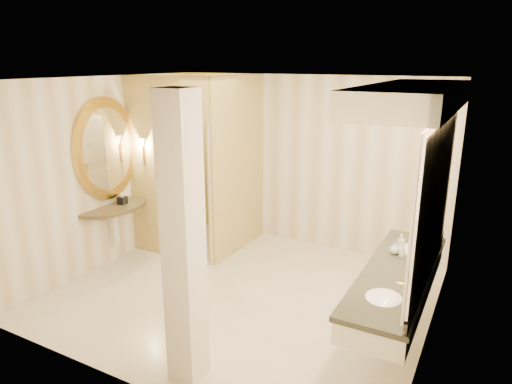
{
  "coord_description": "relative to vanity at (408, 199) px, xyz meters",
  "views": [
    {
      "loc": [
        2.67,
        -4.61,
        2.91
      ],
      "look_at": [
        0.08,
        0.2,
        1.32
      ],
      "focal_mm": 32.0,
      "sensor_mm": 36.0,
      "label": 1
    }
  ],
  "objects": [
    {
      "name": "toilet",
      "position": [
        -3.15,
        1.75,
        -1.23
      ],
      "size": [
        0.68,
        0.89,
        0.8
      ],
      "primitive_type": "imported",
      "rotation": [
        0.0,
        0.0,
        3.48
      ],
      "color": "white",
      "rests_on": "floor"
    },
    {
      "name": "pillar",
      "position": [
        -1.63,
        -1.39,
        -0.28
      ],
      "size": [
        0.29,
        0.29,
        2.7
      ],
      "primitive_type": "cube",
      "color": "white",
      "rests_on": "floor"
    },
    {
      "name": "wall_left",
      "position": [
        -4.23,
        0.25,
        -0.28
      ],
      "size": [
        0.02,
        4.0,
        2.7
      ],
      "primitive_type": "cube",
      "color": "white",
      "rests_on": "floor"
    },
    {
      "name": "soap_bottle_b",
      "position": [
        -0.15,
        0.4,
        -0.69
      ],
      "size": [
        0.14,
        0.14,
        0.13
      ],
      "primitive_type": "imported",
      "rotation": [
        0.0,
        0.0,
        0.42
      ],
      "color": "silver",
      "rests_on": "vanity"
    },
    {
      "name": "wall_front",
      "position": [
        -1.98,
        -1.75,
        -0.28
      ],
      "size": [
        4.5,
        0.02,
        2.7
      ],
      "primitive_type": "cube",
      "color": "white",
      "rests_on": "floor"
    },
    {
      "name": "toilet_closet",
      "position": [
        -3.09,
        1.23,
        -0.24
      ],
      "size": [
        1.5,
        1.55,
        2.7
      ],
      "color": "#E3CA77",
      "rests_on": "floor"
    },
    {
      "name": "floor",
      "position": [
        -1.98,
        0.25,
        -1.63
      ],
      "size": [
        4.5,
        4.5,
        0.0
      ],
      "primitive_type": "plane",
      "color": "white",
      "rests_on": "ground"
    },
    {
      "name": "tissue_box",
      "position": [
        -4.06,
        0.33,
        -0.7
      ],
      "size": [
        0.13,
        0.13,
        0.11
      ],
      "primitive_type": "cube",
      "rotation": [
        0.0,
        0.0,
        0.09
      ],
      "color": "black",
      "rests_on": "console_shelf"
    },
    {
      "name": "soap_bottle_c",
      "position": [
        -0.1,
        0.43,
        -0.64
      ],
      "size": [
        0.1,
        0.1,
        0.23
      ],
      "primitive_type": "imported",
      "rotation": [
        0.0,
        0.0,
        0.19
      ],
      "color": "#C6B28C",
      "rests_on": "vanity"
    },
    {
      "name": "ceiling",
      "position": [
        -1.98,
        0.25,
        1.07
      ],
      "size": [
        4.5,
        4.5,
        0.0
      ],
      "primitive_type": "plane",
      "rotation": [
        3.14,
        0.0,
        0.0
      ],
      "color": "white",
      "rests_on": "wall_back"
    },
    {
      "name": "console_shelf",
      "position": [
        -4.19,
        0.23,
        -0.28
      ],
      "size": [
        1.13,
        1.13,
        2.01
      ],
      "color": "black",
      "rests_on": "floor"
    },
    {
      "name": "wall_back",
      "position": [
        -1.98,
        2.25,
        -0.28
      ],
      "size": [
        4.5,
        0.02,
        2.7
      ],
      "primitive_type": "cube",
      "color": "white",
      "rests_on": "floor"
    },
    {
      "name": "soap_bottle_a",
      "position": [
        -0.06,
        0.37,
        -0.69
      ],
      "size": [
        0.06,
        0.06,
        0.12
      ],
      "primitive_type": "imported",
      "rotation": [
        0.0,
        0.0,
        -0.1
      ],
      "color": "beige",
      "rests_on": "vanity"
    },
    {
      "name": "vanity",
      "position": [
        0.0,
        0.0,
        0.0
      ],
      "size": [
        0.75,
        2.46,
        2.09
      ],
      "color": "white",
      "rests_on": "floor"
    },
    {
      "name": "wall_sconce",
      "position": [
        -3.9,
        0.68,
        0.1
      ],
      "size": [
        0.14,
        0.14,
        0.42
      ],
      "color": "#B57B3A",
      "rests_on": "toilet_closet"
    },
    {
      "name": "wall_right",
      "position": [
        0.27,
        0.25,
        -0.28
      ],
      "size": [
        0.02,
        4.0,
        2.7
      ],
      "primitive_type": "cube",
      "color": "white",
      "rests_on": "floor"
    }
  ]
}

